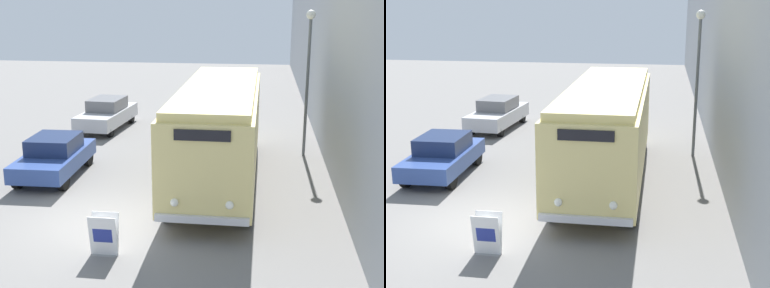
% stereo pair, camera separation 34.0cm
% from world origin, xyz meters
% --- Properties ---
extents(ground_plane, '(80.00, 80.00, 0.00)m').
position_xyz_m(ground_plane, '(0.00, 0.00, 0.00)').
color(ground_plane, slate).
extents(building_wall_right, '(0.30, 60.00, 6.73)m').
position_xyz_m(building_wall_right, '(7.10, 10.00, 3.37)').
color(building_wall_right, '#9EA3A8').
rests_on(building_wall_right, ground_plane).
extents(vintage_bus, '(2.60, 10.30, 3.39)m').
position_xyz_m(vintage_bus, '(3.00, 4.20, 1.93)').
color(vintage_bus, black).
rests_on(vintage_bus, ground_plane).
extents(sign_board, '(0.70, 0.40, 1.08)m').
position_xyz_m(sign_board, '(0.68, -1.90, 0.52)').
color(sign_board, gray).
rests_on(sign_board, ground_plane).
extents(streetlamp, '(0.36, 0.36, 5.79)m').
position_xyz_m(streetlamp, '(6.19, 7.86, 3.81)').
color(streetlamp, '#595E60').
rests_on(streetlamp, ground_plane).
extents(parked_car_near, '(1.96, 4.21, 1.47)m').
position_xyz_m(parked_car_near, '(-2.88, 3.88, 0.75)').
color(parked_car_near, black).
rests_on(parked_car_near, ground_plane).
extents(parked_car_mid, '(2.08, 4.57, 1.51)m').
position_xyz_m(parked_car_mid, '(-3.13, 11.29, 0.76)').
color(parked_car_mid, black).
rests_on(parked_car_mid, ground_plane).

